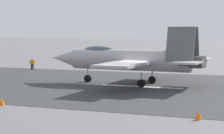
# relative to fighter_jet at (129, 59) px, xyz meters

# --- Properties ---
(ground_plane) EXTENTS (400.00, 400.00, 0.00)m
(ground_plane) POSITION_rel_fighter_jet_xyz_m (-1.06, 1.34, -2.51)
(ground_plane) COLOR slate
(runway_strip) EXTENTS (240.00, 26.00, 0.02)m
(runway_strip) POSITION_rel_fighter_jet_xyz_m (-1.08, 1.34, -2.50)
(runway_strip) COLOR #353636
(runway_strip) RESTS_ON ground
(fighter_jet) EXTENTS (16.61, 14.94, 5.71)m
(fighter_jet) POSITION_rel_fighter_jet_xyz_m (0.00, 0.00, 0.00)
(fighter_jet) COLOR #A5A0A9
(fighter_jet) RESTS_ON ground
(crew_person) EXTENTS (0.51, 0.54, 1.58)m
(crew_person) POSITION_rel_fighter_jet_xyz_m (17.12, -10.09, -1.72)
(crew_person) COLOR #1E2338
(crew_person) RESTS_ON ground
(marker_cone_near) EXTENTS (0.44, 0.44, 0.55)m
(marker_cone_near) POSITION_rel_fighter_jet_xyz_m (-9.33, 14.61, -2.23)
(marker_cone_near) COLOR orange
(marker_cone_near) RESTS_ON ground
(marker_cone_mid) EXTENTS (0.44, 0.44, 0.55)m
(marker_cone_mid) POSITION_rel_fighter_jet_xyz_m (4.75, 14.61, -2.23)
(marker_cone_mid) COLOR orange
(marker_cone_mid) RESTS_ON ground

